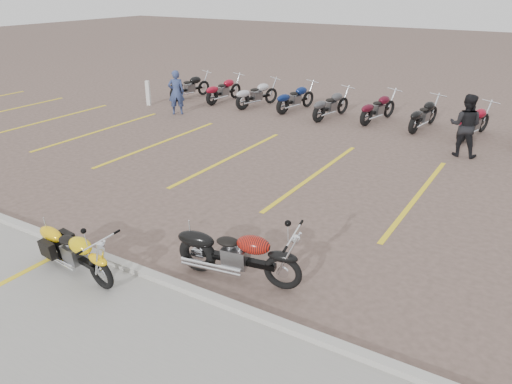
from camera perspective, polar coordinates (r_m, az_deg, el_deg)
ground at (r=10.11m, az=-3.05°, el=-5.02°), size 100.00×100.00×0.00m
concrete_apron at (r=7.52m, az=-23.88°, el=-18.45°), size 60.00×5.00×0.01m
curb at (r=8.74m, az=-10.58°, el=-9.86°), size 60.00×0.18×0.12m
parking_stripes at (r=13.29m, az=6.73°, el=1.95°), size 38.00×5.50×0.01m
yellow_cruiser at (r=9.22m, az=-19.90°, el=-6.53°), size 2.01×0.42×0.83m
flame_cruiser at (r=8.51m, az=-2.29°, el=-7.25°), size 2.25×0.53×0.93m
person_a at (r=19.52m, az=-9.10°, el=11.19°), size 0.73×0.69×1.67m
person_b at (r=15.65m, az=22.81°, el=7.03°), size 0.90×0.70×1.82m
bollard at (r=21.27m, az=-12.24°, el=11.00°), size 0.20×0.20×1.00m
bg_bike_row at (r=18.01m, az=21.10°, el=8.01°), size 22.45×2.08×1.10m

